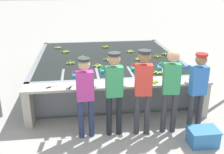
# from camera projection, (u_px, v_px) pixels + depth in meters

# --- Properties ---
(ground_plane) EXTENTS (80.00, 80.00, 0.00)m
(ground_plane) POSITION_uv_depth(u_px,v_px,m) (120.00, 124.00, 5.65)
(ground_plane) COLOR #A3A099
(ground_plane) RESTS_ON ground
(wash_tank) EXTENTS (4.03, 3.96, 0.86)m
(wash_tank) POSITION_uv_depth(u_px,v_px,m) (107.00, 70.00, 7.75)
(wash_tank) COLOR gray
(wash_tank) RESTS_ON ground
(work_ledge) EXTENTS (4.03, 0.45, 0.86)m
(work_ledge) POSITION_uv_depth(u_px,v_px,m) (119.00, 95.00, 5.65)
(work_ledge) COLOR #A8A393
(work_ledge) RESTS_ON ground
(worker_0) EXTENTS (0.44, 0.73, 1.62)m
(worker_0) POSITION_uv_depth(u_px,v_px,m) (85.00, 90.00, 4.92)
(worker_0) COLOR navy
(worker_0) RESTS_ON ground
(worker_1) EXTENTS (0.43, 0.73, 1.70)m
(worker_1) POSITION_uv_depth(u_px,v_px,m) (114.00, 86.00, 4.98)
(worker_1) COLOR #1E2328
(worker_1) RESTS_ON ground
(worker_2) EXTENTS (0.46, 0.74, 1.74)m
(worker_2) POSITION_uv_depth(u_px,v_px,m) (143.00, 84.00, 4.99)
(worker_2) COLOR #38383D
(worker_2) RESTS_ON ground
(worker_3) EXTENTS (0.47, 0.74, 1.72)m
(worker_3) POSITION_uv_depth(u_px,v_px,m) (171.00, 84.00, 5.07)
(worker_3) COLOR #38383D
(worker_3) RESTS_ON ground
(worker_4) EXTENTS (0.45, 0.73, 1.64)m
(worker_4) POSITION_uv_depth(u_px,v_px,m) (197.00, 85.00, 5.15)
(worker_4) COLOR #38383D
(worker_4) RESTS_ON ground
(banana_bunch_floating_0) EXTENTS (0.28, 0.27, 0.08)m
(banana_bunch_floating_0) POSITION_uv_depth(u_px,v_px,m) (158.00, 72.00, 6.20)
(banana_bunch_floating_0) COLOR #9EC642
(banana_bunch_floating_0) RESTS_ON wash_tank
(banana_bunch_floating_1) EXTENTS (0.27, 0.27, 0.08)m
(banana_bunch_floating_1) POSITION_uv_depth(u_px,v_px,m) (165.00, 54.00, 7.76)
(banana_bunch_floating_1) COLOR #75A333
(banana_bunch_floating_1) RESTS_ON wash_tank
(banana_bunch_floating_2) EXTENTS (0.28, 0.28, 0.08)m
(banana_bunch_floating_2) POSITION_uv_depth(u_px,v_px,m) (107.00, 59.00, 7.23)
(banana_bunch_floating_2) COLOR #93BC3D
(banana_bunch_floating_2) RESTS_ON wash_tank
(banana_bunch_floating_3) EXTENTS (0.28, 0.28, 0.08)m
(banana_bunch_floating_3) POSITION_uv_depth(u_px,v_px,m) (157.00, 56.00, 7.52)
(banana_bunch_floating_3) COLOR #8CB738
(banana_bunch_floating_3) RESTS_ON wash_tank
(banana_bunch_floating_4) EXTENTS (0.28, 0.27, 0.08)m
(banana_bunch_floating_4) POSITION_uv_depth(u_px,v_px,m) (130.00, 51.00, 8.05)
(banana_bunch_floating_4) COLOR #9EC642
(banana_bunch_floating_4) RESTS_ON wash_tank
(banana_bunch_floating_5) EXTENTS (0.27, 0.27, 0.08)m
(banana_bunch_floating_5) POSITION_uv_depth(u_px,v_px,m) (172.00, 69.00, 6.41)
(banana_bunch_floating_5) COLOR #8CB738
(banana_bunch_floating_5) RESTS_ON wash_tank
(banana_bunch_floating_6) EXTENTS (0.28, 0.28, 0.08)m
(banana_bunch_floating_6) POSITION_uv_depth(u_px,v_px,m) (139.00, 59.00, 7.26)
(banana_bunch_floating_6) COLOR #9EC642
(banana_bunch_floating_6) RESTS_ON wash_tank
(banana_bunch_floating_7) EXTENTS (0.28, 0.27, 0.08)m
(banana_bunch_floating_7) POSITION_uv_depth(u_px,v_px,m) (66.00, 52.00, 8.01)
(banana_bunch_floating_7) COLOR #93BC3D
(banana_bunch_floating_7) RESTS_ON wash_tank
(banana_bunch_floating_8) EXTENTS (0.28, 0.28, 0.08)m
(banana_bunch_floating_8) POSITION_uv_depth(u_px,v_px,m) (82.00, 57.00, 7.41)
(banana_bunch_floating_8) COLOR #8CB738
(banana_bunch_floating_8) RESTS_ON wash_tank
(banana_bunch_floating_9) EXTENTS (0.27, 0.28, 0.08)m
(banana_bunch_floating_9) POSITION_uv_depth(u_px,v_px,m) (58.00, 48.00, 8.50)
(banana_bunch_floating_9) COLOR #9EC642
(banana_bunch_floating_9) RESTS_ON wash_tank
(banana_bunch_floating_10) EXTENTS (0.26, 0.28, 0.08)m
(banana_bunch_floating_10) POSITION_uv_depth(u_px,v_px,m) (70.00, 63.00, 6.92)
(banana_bunch_floating_10) COLOR #75A333
(banana_bunch_floating_10) RESTS_ON wash_tank
(banana_bunch_floating_11) EXTENTS (0.28, 0.28, 0.08)m
(banana_bunch_floating_11) POSITION_uv_depth(u_px,v_px,m) (173.00, 64.00, 6.86)
(banana_bunch_floating_11) COLOR #9EC642
(banana_bunch_floating_11) RESTS_ON wash_tank
(banana_bunch_floating_12) EXTENTS (0.27, 0.28, 0.08)m
(banana_bunch_floating_12) POSITION_uv_depth(u_px,v_px,m) (97.00, 66.00, 6.68)
(banana_bunch_floating_12) COLOR #93BC3D
(banana_bunch_floating_12) RESTS_ON wash_tank
(banana_bunch_floating_13) EXTENTS (0.28, 0.28, 0.08)m
(banana_bunch_floating_13) POSITION_uv_depth(u_px,v_px,m) (105.00, 47.00, 8.60)
(banana_bunch_floating_13) COLOR #7FAD33
(banana_bunch_floating_13) RESTS_ON wash_tank
(banana_bunch_ledge_0) EXTENTS (0.28, 0.28, 0.08)m
(banana_bunch_ledge_0) POSITION_uv_depth(u_px,v_px,m) (153.00, 82.00, 5.62)
(banana_bunch_ledge_0) COLOR #93BC3D
(banana_bunch_ledge_0) RESTS_ON work_ledge
(banana_bunch_ledge_1) EXTENTS (0.28, 0.28, 0.08)m
(banana_bunch_ledge_1) POSITION_uv_depth(u_px,v_px,m) (175.00, 79.00, 5.74)
(banana_bunch_ledge_1) COLOR #93BC3D
(banana_bunch_ledge_1) RESTS_ON work_ledge
(banana_bunch_ledge_2) EXTENTS (0.25, 0.25, 0.08)m
(banana_bunch_ledge_2) POSITION_uv_depth(u_px,v_px,m) (195.00, 80.00, 5.70)
(banana_bunch_ledge_2) COLOR #7FAD33
(banana_bunch_ledge_2) RESTS_ON work_ledge
(knife_0) EXTENTS (0.18, 0.33, 0.02)m
(knife_0) POSITION_uv_depth(u_px,v_px,m) (72.00, 86.00, 5.40)
(knife_0) COLOR silver
(knife_0) RESTS_ON work_ledge
(knife_1) EXTENTS (0.30, 0.23, 0.02)m
(knife_1) POSITION_uv_depth(u_px,v_px,m) (52.00, 87.00, 5.38)
(knife_1) COLOR silver
(knife_1) RESTS_ON work_ledge
(crate) EXTENTS (0.55, 0.39, 0.32)m
(crate) POSITION_uv_depth(u_px,v_px,m) (203.00, 137.00, 4.91)
(crate) COLOR #3375B7
(crate) RESTS_ON ground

